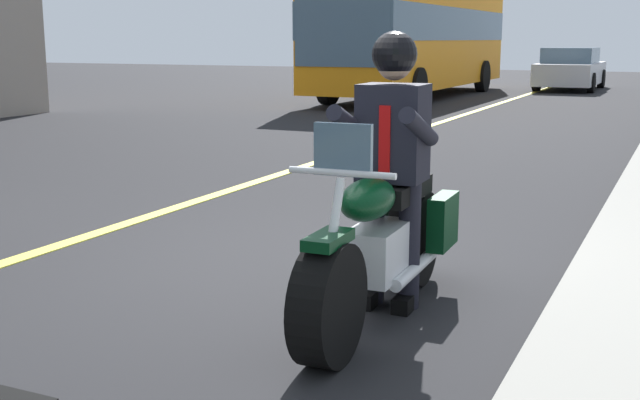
% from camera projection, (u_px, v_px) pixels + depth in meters
% --- Properties ---
extents(ground_plane, '(80.00, 80.00, 0.00)m').
position_uv_depth(ground_plane, '(274.00, 274.00, 5.86)').
color(ground_plane, black).
extents(lane_center_stripe, '(60.00, 0.16, 0.01)m').
position_uv_depth(lane_center_stripe, '(63.00, 244.00, 6.69)').
color(lane_center_stripe, '#E5DB4C').
rests_on(lane_center_stripe, ground_plane).
extents(motorcycle_main, '(2.22, 0.63, 1.26)m').
position_uv_depth(motorcycle_main, '(381.00, 244.00, 4.92)').
color(motorcycle_main, black).
rests_on(motorcycle_main, ground_plane).
extents(rider_main, '(0.63, 0.56, 1.74)m').
position_uv_depth(rider_main, '(392.00, 146.00, 4.97)').
color(rider_main, black).
rests_on(rider_main, ground_plane).
extents(bus_far, '(11.05, 2.70, 3.30)m').
position_uv_depth(bus_far, '(417.00, 32.00, 23.28)').
color(bus_far, orange).
rests_on(bus_far, ground_plane).
extents(car_silver, '(4.60, 1.92, 1.40)m').
position_uv_depth(car_silver, '(571.00, 69.00, 26.91)').
color(car_silver, silver).
rests_on(car_silver, ground_plane).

